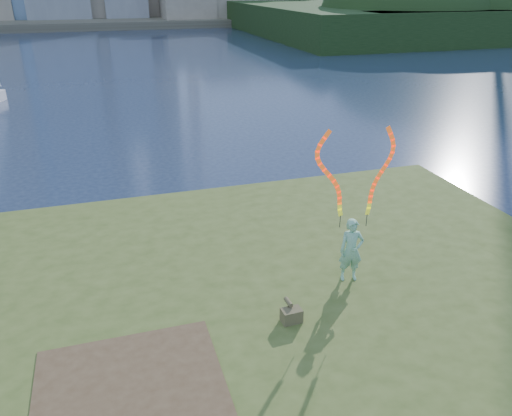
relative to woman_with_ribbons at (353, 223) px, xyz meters
name	(u,v)px	position (x,y,z in m)	size (l,w,h in m)	color
ground	(216,302)	(-2.97, 1.07, -2.23)	(320.00, 320.00, 0.00)	#18243D
grassy_knoll	(241,352)	(-2.97, -1.22, -1.89)	(20.00, 18.00, 0.80)	#3C4C1B
dirt_patch	(131,391)	(-5.17, -2.13, -1.42)	(3.20, 3.00, 0.02)	#47331E
far_shore	(103,18)	(-2.97, 96.07, -1.63)	(320.00, 40.00, 1.20)	#484334
wooded_hill	(493,28)	(56.59, 61.03, -2.08)	(78.00, 50.00, 63.00)	black
woman_with_ribbons	(353,223)	(0.00, 0.00, 0.00)	(1.97, 0.54, 3.92)	#207E47
canvas_bag	(291,314)	(-1.88, -1.13, -1.27)	(0.43, 0.48, 0.39)	#484425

